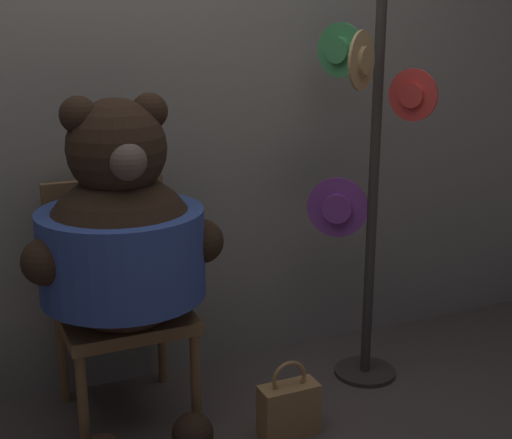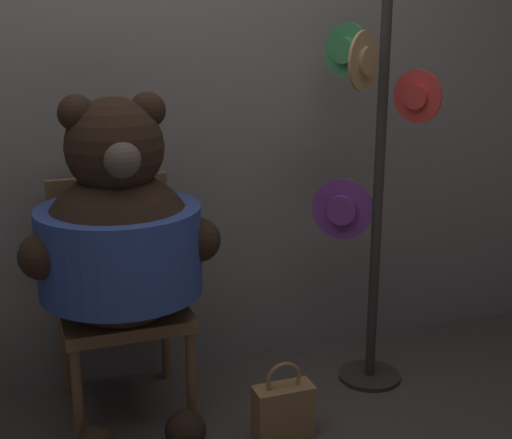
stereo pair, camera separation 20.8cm
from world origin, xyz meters
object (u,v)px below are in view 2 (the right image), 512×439
Objects in this scene: chair at (118,288)px; teddy_bear at (120,240)px; handbag_on_ground at (283,409)px; hat_display_rack at (367,185)px.

teddy_bear is at bearing -93.02° from chair.
teddy_bear is (-0.01, -0.17, 0.26)m from chair.
hat_display_rack is at bearing 32.14° from handbag_on_ground.
chair is at bearing 86.98° from teddy_bear.
chair is 3.01× the size of handbag_on_ground.
hat_display_rack is at bearing -8.77° from chair.
teddy_bear is at bearing 150.96° from handbag_on_ground.
handbag_on_ground is (0.55, -0.31, -0.66)m from teddy_bear.
hat_display_rack reaches higher than teddy_bear.
chair is at bearing 171.23° from hat_display_rack.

